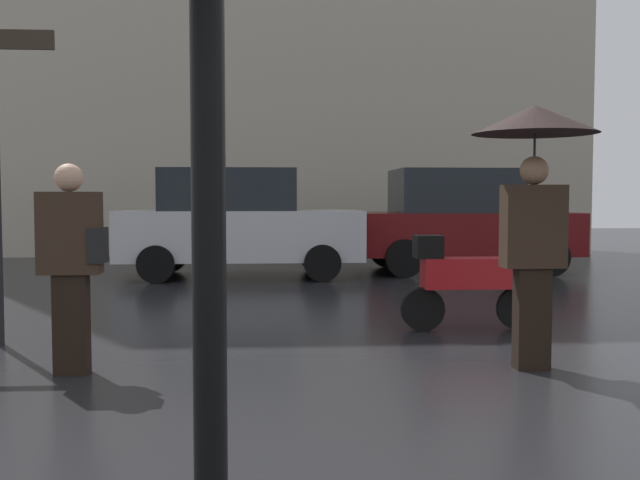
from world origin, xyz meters
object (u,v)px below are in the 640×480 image
object	(u,v)px
parked_scooter	(467,278)
pedestrian_with_umbrella	(534,166)
pedestrian_with_bag	(72,256)
parked_car_right	(461,220)
parked_car_left	(238,223)

from	to	relation	value
parked_scooter	pedestrian_with_umbrella	bearing A→B (deg)	-104.87
pedestrian_with_bag	pedestrian_with_umbrella	bearing A→B (deg)	-69.58
pedestrian_with_bag	parked_car_right	bearing A→B (deg)	-12.15
pedestrian_with_umbrella	parked_car_left	size ratio (longest dim) A/B	0.51
pedestrian_with_umbrella	parked_car_left	world-z (taller)	pedestrian_with_umbrella
parked_scooter	parked_car_right	distance (m)	6.29
pedestrian_with_bag	parked_scooter	world-z (taller)	pedestrian_with_bag
parked_car_left	pedestrian_with_bag	bearing A→B (deg)	92.00
pedestrian_with_umbrella	pedestrian_with_bag	world-z (taller)	pedestrian_with_umbrella
pedestrian_with_bag	parked_scooter	size ratio (longest dim) A/B	1.12
pedestrian_with_bag	parked_scooter	bearing A→B (deg)	-43.62
parked_scooter	parked_car_right	size ratio (longest dim) A/B	0.37
parked_scooter	pedestrian_with_bag	bearing A→B (deg)	-172.10
parked_scooter	parked_car_left	size ratio (longest dim) A/B	0.35
parked_car_right	pedestrian_with_bag	bearing A→B (deg)	-107.89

